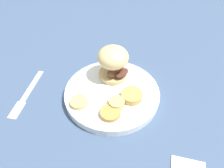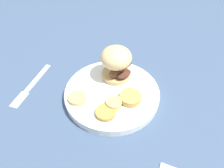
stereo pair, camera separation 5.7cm
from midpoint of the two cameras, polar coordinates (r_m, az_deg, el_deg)
ground_plane at (r=0.60m, az=2.70°, el=-3.33°), size 4.00×4.00×0.00m
dinner_plate at (r=0.59m, az=2.74°, el=-2.53°), size 0.26×0.26×0.02m
sandwich at (r=0.59m, az=4.05°, el=5.70°), size 0.10×0.09×0.10m
potato_round_0 at (r=0.53m, az=1.40°, el=-7.56°), size 0.05×0.05×0.01m
potato_round_1 at (r=0.56m, az=-6.22°, el=-3.85°), size 0.05×0.05×0.01m
potato_round_2 at (r=0.55m, az=3.46°, el=-5.18°), size 0.04×0.04×0.01m
potato_round_3 at (r=0.56m, az=7.72°, el=-3.67°), size 0.06×0.06×0.02m
fork at (r=0.66m, az=-18.02°, el=-0.34°), size 0.18×0.04×0.00m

